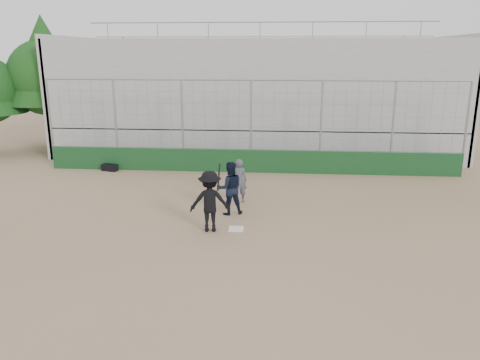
# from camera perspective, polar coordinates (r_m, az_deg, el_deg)

# --- Properties ---
(ground) EXTENTS (90.00, 90.00, 0.00)m
(ground) POSITION_cam_1_polar(r_m,az_deg,el_deg) (14.09, -0.48, -6.01)
(ground) COLOR brown
(ground) RESTS_ON ground
(home_plate) EXTENTS (0.44, 0.44, 0.02)m
(home_plate) POSITION_cam_1_polar(r_m,az_deg,el_deg) (14.09, -0.48, -5.97)
(home_plate) COLOR white
(home_plate) RESTS_ON ground
(backstop) EXTENTS (18.10, 0.25, 4.04)m
(backstop) POSITION_cam_1_polar(r_m,az_deg,el_deg) (20.54, 1.32, 3.59)
(backstop) COLOR #123919
(backstop) RESTS_ON ground
(bleachers) EXTENTS (20.25, 6.70, 6.98)m
(bleachers) POSITION_cam_1_polar(r_m,az_deg,el_deg) (25.15, 2.06, 10.26)
(bleachers) COLOR #9B9B9B
(bleachers) RESTS_ON ground
(tree_left) EXTENTS (4.48, 4.48, 7.00)m
(tree_left) POSITION_cam_1_polar(r_m,az_deg,el_deg) (27.01, -22.65, 12.59)
(tree_left) COLOR #352213
(tree_left) RESTS_ON ground
(batter_at_plate) EXTENTS (1.25, 0.84, 1.97)m
(batter_at_plate) POSITION_cam_1_polar(r_m,az_deg,el_deg) (13.72, -3.69, -2.60)
(batter_at_plate) COLOR black
(batter_at_plate) RESTS_ON ground
(catcher_crouched) EXTENTS (1.03, 0.91, 1.18)m
(catcher_crouched) POSITION_cam_1_polar(r_m,az_deg,el_deg) (15.18, -1.23, -2.08)
(catcher_crouched) COLOR black
(catcher_crouched) RESTS_ON ground
(umpire) EXTENTS (0.58, 0.38, 1.40)m
(umpire) POSITION_cam_1_polar(r_m,az_deg,el_deg) (16.42, -0.13, -0.33)
(umpire) COLOR #444A56
(umpire) RESTS_ON ground
(equipment_bag) EXTENTS (0.77, 0.50, 0.34)m
(equipment_bag) POSITION_cam_1_polar(r_m,az_deg,el_deg) (21.70, -15.60, 1.48)
(equipment_bag) COLOR black
(equipment_bag) RESTS_ON ground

